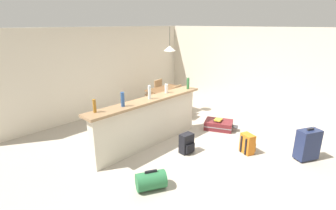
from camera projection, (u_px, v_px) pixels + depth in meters
The scene contains 20 objects.
ground_plane at pixel (184, 142), 5.84m from camera, with size 13.00×13.00×0.05m, color #ADA393.
wall_back at pixel (105, 71), 7.44m from camera, with size 6.60×0.10×2.50m, color beige.
wall_right at pixel (241, 69), 7.76m from camera, with size 0.10×6.00×2.50m, color beige.
partition_half_wall at pixel (149, 124), 5.51m from camera, with size 2.80×0.20×1.02m, color beige.
bar_countertop at pixel (148, 100), 5.35m from camera, with size 2.96×0.40×0.05m, color #93704C.
bottle_amber at pixel (94, 106), 4.51m from camera, with size 0.06×0.06×0.24m, color #9E661E.
bottle_blue at pixel (123, 99), 4.84m from camera, with size 0.07×0.07×0.28m, color #284C89.
bottle_clear at pixel (149, 92), 5.31m from camera, with size 0.06×0.06×0.29m, color silver.
bottle_white at pixel (166, 88), 5.79m from camera, with size 0.08×0.08×0.21m, color silver.
bottle_green at pixel (188, 83), 6.13m from camera, with size 0.07×0.07×0.27m, color #2D6B38.
dining_table at pixel (167, 92), 7.50m from camera, with size 1.10×0.80×0.74m.
dining_chair_near_partition at pixel (180, 100), 7.14m from camera, with size 0.45×0.45×0.93m.
dining_chair_far_side at pixel (156, 92), 7.98m from camera, with size 0.47×0.47×0.93m.
pendant_lamp at pixel (170, 48), 7.10m from camera, with size 0.34×0.34×0.69m.
suitcase_flat_maroon at pixel (219, 125), 6.49m from camera, with size 0.74×0.89×0.22m.
duffel_bag_green at pixel (151, 181), 4.13m from camera, with size 0.57×0.49×0.34m.
backpack_orange at pixel (248, 144), 5.26m from camera, with size 0.31×0.33×0.42m.
backpack_black at pixel (187, 144), 5.27m from camera, with size 0.30×0.27×0.42m.
suitcase_upright_navy at pixel (308, 144), 4.97m from camera, with size 0.50×0.42×0.67m.
book_stack at pixel (218, 120), 6.43m from camera, with size 0.27×0.23×0.06m.
Camera 1 is at (-4.11, -3.35, 2.60)m, focal length 27.07 mm.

